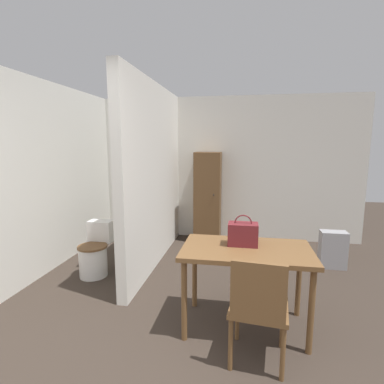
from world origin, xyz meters
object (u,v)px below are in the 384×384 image
at_px(wooden_chair, 258,306).
at_px(handbag, 243,234).
at_px(dining_table, 246,258).
at_px(toilet, 95,253).
at_px(wooden_cabinet, 208,197).
at_px(space_heater, 333,250).

bearing_deg(wooden_chair, handbag, 109.50).
distance_m(dining_table, toilet, 2.13).
bearing_deg(wooden_chair, toilet, 153.45).
bearing_deg(wooden_cabinet, space_heater, -25.56).
bearing_deg(toilet, handbag, -21.79).
xyz_separation_m(toilet, handbag, (1.89, -0.75, 0.59)).
relative_size(dining_table, wooden_chair, 1.31).
height_order(wooden_chair, toilet, wooden_chair).
bearing_deg(wooden_chair, space_heater, 68.31).
bearing_deg(toilet, space_heater, 13.51).
bearing_deg(space_heater, wooden_cabinet, 154.44).
relative_size(dining_table, handbag, 4.02).
bearing_deg(handbag, dining_table, -65.42).
xyz_separation_m(dining_table, wooden_cabinet, (-0.64, 2.46, 0.10)).
xyz_separation_m(dining_table, space_heater, (1.19, 1.58, -0.42)).
relative_size(wooden_cabinet, space_heater, 3.03).
xyz_separation_m(dining_table, wooden_chair, (0.09, -0.48, -0.19)).
bearing_deg(wooden_chair, wooden_cabinet, 110.55).
height_order(handbag, wooden_cabinet, wooden_cabinet).
distance_m(wooden_chair, wooden_cabinet, 3.04).
xyz_separation_m(handbag, wooden_cabinet, (-0.61, 2.38, -0.10)).
height_order(dining_table, handbag, handbag).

